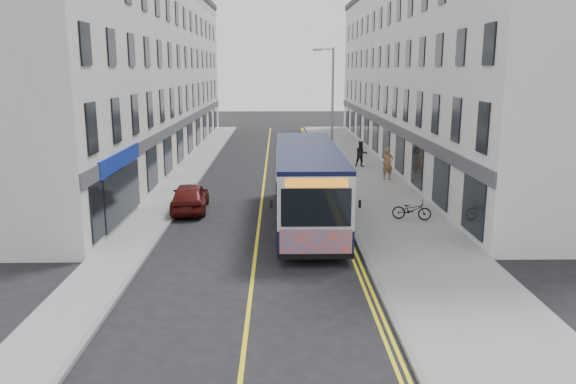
{
  "coord_description": "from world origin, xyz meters",
  "views": [
    {
      "loc": [
        0.86,
        -21.07,
        6.75
      ],
      "look_at": [
        1.28,
        2.24,
        1.6
      ],
      "focal_mm": 35.0,
      "sensor_mm": 36.0,
      "label": 1
    }
  ],
  "objects_px": {
    "car_white": "(298,147)",
    "car_maroon": "(190,197)",
    "streetlamp": "(331,107)",
    "city_bus": "(307,182)",
    "bicycle": "(412,210)",
    "pedestrian_far": "(361,154)",
    "pedestrian_near": "(388,164)"
  },
  "relations": [
    {
      "from": "car_white",
      "to": "car_maroon",
      "type": "bearing_deg",
      "value": -115.85
    },
    {
      "from": "bicycle",
      "to": "car_white",
      "type": "height_order",
      "value": "car_white"
    },
    {
      "from": "streetlamp",
      "to": "car_white",
      "type": "relative_size",
      "value": 1.91
    },
    {
      "from": "city_bus",
      "to": "bicycle",
      "type": "height_order",
      "value": "city_bus"
    },
    {
      "from": "pedestrian_near",
      "to": "pedestrian_far",
      "type": "bearing_deg",
      "value": 87.38
    },
    {
      "from": "streetlamp",
      "to": "pedestrian_far",
      "type": "relative_size",
      "value": 4.53
    },
    {
      "from": "city_bus",
      "to": "pedestrian_far",
      "type": "xyz_separation_m",
      "value": [
        4.43,
        13.88,
        -0.85
      ]
    },
    {
      "from": "streetlamp",
      "to": "pedestrian_near",
      "type": "bearing_deg",
      "value": -26.92
    },
    {
      "from": "city_bus",
      "to": "car_white",
      "type": "bearing_deg",
      "value": 89.01
    },
    {
      "from": "bicycle",
      "to": "pedestrian_far",
      "type": "relative_size",
      "value": 0.97
    },
    {
      "from": "streetlamp",
      "to": "pedestrian_far",
      "type": "height_order",
      "value": "streetlamp"
    },
    {
      "from": "pedestrian_near",
      "to": "car_maroon",
      "type": "xyz_separation_m",
      "value": [
        -10.91,
        -6.97,
        -0.39
      ]
    },
    {
      "from": "car_white",
      "to": "streetlamp",
      "type": "bearing_deg",
      "value": -86.66
    },
    {
      "from": "car_maroon",
      "to": "pedestrian_far",
      "type": "bearing_deg",
      "value": -133.9
    },
    {
      "from": "pedestrian_near",
      "to": "car_white",
      "type": "bearing_deg",
      "value": 101.24
    },
    {
      "from": "bicycle",
      "to": "pedestrian_near",
      "type": "bearing_deg",
      "value": 9.7
    },
    {
      "from": "bicycle",
      "to": "pedestrian_far",
      "type": "bearing_deg",
      "value": 15.0
    },
    {
      "from": "bicycle",
      "to": "car_maroon",
      "type": "xyz_separation_m",
      "value": [
        -10.23,
        2.22,
        0.13
      ]
    },
    {
      "from": "bicycle",
      "to": "car_maroon",
      "type": "relative_size",
      "value": 0.42
    },
    {
      "from": "pedestrian_far",
      "to": "city_bus",
      "type": "bearing_deg",
      "value": -113.71
    },
    {
      "from": "city_bus",
      "to": "car_maroon",
      "type": "height_order",
      "value": "city_bus"
    },
    {
      "from": "pedestrian_near",
      "to": "car_maroon",
      "type": "relative_size",
      "value": 0.47
    },
    {
      "from": "pedestrian_far",
      "to": "car_white",
      "type": "xyz_separation_m",
      "value": [
        -4.09,
        5.99,
        -0.31
      ]
    },
    {
      "from": "streetlamp",
      "to": "pedestrian_near",
      "type": "distance_m",
      "value": 4.98
    },
    {
      "from": "streetlamp",
      "to": "pedestrian_near",
      "type": "relative_size",
      "value": 4.1
    },
    {
      "from": "streetlamp",
      "to": "city_bus",
      "type": "relative_size",
      "value": 0.69
    },
    {
      "from": "car_white",
      "to": "city_bus",
      "type": "bearing_deg",
      "value": -98.37
    },
    {
      "from": "bicycle",
      "to": "car_white",
      "type": "xyz_separation_m",
      "value": [
        -4.35,
        19.82,
        0.12
      ]
    },
    {
      "from": "pedestrian_far",
      "to": "car_white",
      "type": "bearing_deg",
      "value": 118.3
    },
    {
      "from": "city_bus",
      "to": "pedestrian_near",
      "type": "relative_size",
      "value": 5.99
    },
    {
      "from": "pedestrian_near",
      "to": "pedestrian_far",
      "type": "xyz_separation_m",
      "value": [
        -0.94,
        4.63,
        -0.09
      ]
    },
    {
      "from": "bicycle",
      "to": "streetlamp",
      "type": "bearing_deg",
      "value": 27.64
    }
  ]
}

